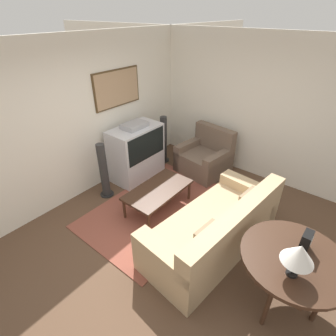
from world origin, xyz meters
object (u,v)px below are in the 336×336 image
Objects in this scene: couch at (215,230)px; mantel_clock at (306,242)px; armchair at (205,158)px; speaker_tower_left at (104,172)px; tv at (137,152)px; speaker_tower_right at (164,141)px; console_table at (294,261)px; coffee_table at (158,191)px; table_lamp at (299,254)px.

mantel_clock reaches higher than couch.
speaker_tower_left is (-1.85, 0.96, 0.19)m from armchair.
speaker_tower_left is (-0.09, 3.27, -0.38)m from mantel_clock.
tv is 3.37m from mantel_clock.
tv is 0.83m from speaker_tower_left.
speaker_tower_right reaches higher than couch.
tv reaches higher than console_table.
speaker_tower_right is at bearing 61.85° from console_table.
coffee_table is 2.28m from console_table.
couch is 2.66m from speaker_tower_right.
console_table is 4.79× the size of mantel_clock.
table_lamp is 0.38× the size of speaker_tower_left.
table_lamp is (-0.61, -2.26, 0.68)m from coffee_table.
speaker_tower_right is at bearing 36.55° from coffee_table.
table_lamp is 0.43m from mantel_clock.
tv is at bearing 77.26° from mantel_clock.
tv is 4.99× the size of mantel_clock.
console_table is at bearing -118.15° from speaker_tower_right.
table_lamp reaches higher than mantel_clock.
console_table is at bearing 169.11° from mantel_clock.
console_table is (-0.23, -1.05, 0.38)m from couch.
coffee_table is 2.33m from mantel_clock.
mantel_clock is (-1.76, -2.31, 0.58)m from armchair.
couch is 2.12× the size of speaker_tower_right.
mantel_clock is at bearing -0.16° from table_lamp.
table_lamp is (-0.47, -1.08, 0.73)m from couch.
speaker_tower_left is at bearing 88.79° from console_table.
console_table is 3.68m from speaker_tower_right.
speaker_tower_right reaches higher than console_table.
table_lamp is at bearing -121.08° from speaker_tower_right.
mantel_clock is at bearing -88.38° from speaker_tower_left.
armchair is at bearing -138.32° from couch.
speaker_tower_right is (1.73, 3.24, -0.20)m from console_table.
couch is at bearing -85.66° from speaker_tower_left.
couch is 2.15× the size of armchair.
couch is 1.39m from table_lamp.
couch is 2.20m from speaker_tower_left.
couch is at bearing -106.91° from tv.
armchair is 1.00m from speaker_tower_right.
speaker_tower_right is at bearing -0.35° from tv.
coffee_table is 1.06m from speaker_tower_left.
mantel_clock is 0.22× the size of speaker_tower_left.
armchair reaches higher than coffee_table.
armchair is 2.60× the size of table_lamp.
console_table is 0.25m from mantel_clock.
coffee_table is at bearing 80.46° from console_table.
console_table reaches higher than coffee_table.
coffee_table is 2.44m from table_lamp.
speaker_tower_right reaches higher than coffee_table.
speaker_tower_right is (-0.19, 0.96, 0.19)m from armchair.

